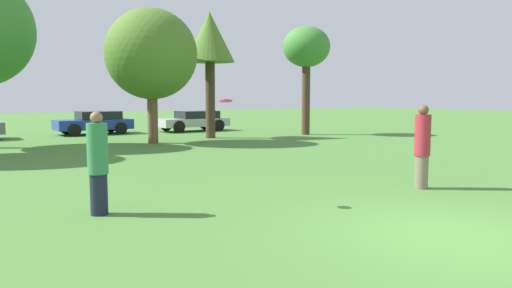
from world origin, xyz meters
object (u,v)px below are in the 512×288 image
tree_2 (151,55)px  tree_4 (306,49)px  person_catcher (422,147)px  person_thrower (98,163)px  frisbee (226,101)px  tree_3 (210,40)px  parked_car_blue (95,122)px  parked_car_silver (194,120)px

tree_2 → tree_4: size_ratio=1.01×
tree_2 → person_catcher: bearing=-83.6°
person_thrower → frisbee: 2.48m
tree_3 → parked_car_blue: (-4.25, 5.42, -4.08)m
frisbee → person_thrower: bearing=164.2°
person_catcher → parked_car_blue: person_catcher is taller
tree_4 → parked_car_silver: bearing=125.4°
tree_4 → parked_car_blue: tree_4 is taller
person_catcher → tree_3: bearing=-85.4°
person_catcher → frisbee: size_ratio=7.60×
frisbee → tree_4: (11.54, 12.35, 2.54)m
tree_2 → tree_4: 8.57m
frisbee → tree_3: (6.30, 13.21, 2.78)m
tree_3 → tree_4: tree_3 is taller
person_thrower → tree_3: 15.65m
frisbee → tree_4: 17.09m
parked_car_silver → tree_4: bearing=122.8°
person_thrower → person_catcher: size_ratio=0.96×
person_catcher → tree_3: size_ratio=0.30×
person_thrower → person_catcher: (6.63, -1.41, 0.04)m
person_catcher → tree_4: bearing=-106.2°
frisbee → tree_4: bearing=47.0°
tree_2 → tree_3: tree_3 is taller
tree_4 → parked_car_silver: tree_4 is taller
tree_4 → parked_car_silver: (-3.96, 5.58, -3.86)m
tree_4 → frisbee: bearing=-133.0°
tree_3 → parked_car_silver: tree_3 is taller
tree_2 → parked_car_blue: 7.23m
tree_2 → tree_3: size_ratio=0.95×
tree_3 → parked_car_silver: size_ratio=1.45×
parked_car_silver → person_thrower: bearing=58.0°
tree_4 → tree_2: bearing=-179.0°
tree_2 → parked_car_silver: (4.58, 5.72, -3.18)m
person_catcher → frisbee: bearing=1.9°
tree_4 → parked_car_blue: 12.01m
parked_car_blue → frisbee: bearing=81.1°
person_thrower → person_catcher: person_catcher is taller
person_thrower → tree_4: 18.39m
tree_2 → parked_car_silver: tree_2 is taller
frisbee → parked_car_silver: (7.57, 17.93, -1.31)m
person_thrower → tree_3: bearing=68.1°
person_catcher → tree_4: (7.07, 13.15, 3.56)m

